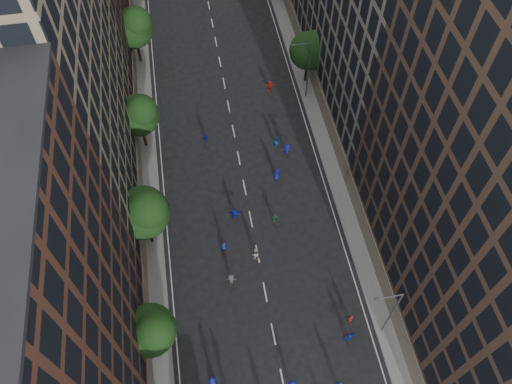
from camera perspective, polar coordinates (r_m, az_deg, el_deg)
ground at (r=64.54m, az=-2.52°, el=6.64°), size 240.00×240.00×0.00m
sidewalk_left at (r=69.89m, az=-13.37°, el=9.80°), size 4.00×105.00×0.15m
sidewalk_right at (r=71.42m, az=6.35°, el=12.35°), size 4.00×105.00×0.15m
bldg_left_a at (r=38.86m, az=-26.24°, el=-15.26°), size 14.00×22.00×30.00m
bldg_left_b at (r=50.96m, az=-24.49°, el=11.75°), size 14.00×26.00×34.00m
tree_left_1 at (r=46.35m, az=-11.87°, el=-15.19°), size 4.80×4.80×8.21m
tree_left_2 at (r=51.10m, az=-12.70°, el=-2.21°), size 5.60×5.60×9.45m
tree_left_3 at (r=60.37m, az=-13.22°, el=8.66°), size 5.00×5.00×8.58m
tree_left_4 at (r=72.29m, az=-13.77°, el=17.90°), size 5.40×5.40×9.08m
tree_right_a at (r=67.89m, az=6.20°, el=15.93°), size 5.00×5.00×8.39m
streetlamp_near at (r=48.00m, az=15.11°, el=-13.07°), size 2.64×0.22×9.06m
streetlamp_far at (r=65.88m, az=5.87°, el=13.98°), size 2.64×0.22×9.06m
skater_0 at (r=49.18m, az=-5.01°, el=-20.77°), size 0.94×0.69×1.76m
skater_5 at (r=51.03m, az=10.61°, el=-16.05°), size 1.54×0.80×1.58m
skater_7 at (r=51.72m, az=10.74°, el=-14.09°), size 0.64×0.51×1.54m
skater_8 at (r=53.67m, az=-0.09°, el=-7.09°), size 0.97×0.82×1.77m
skater_9 at (r=52.47m, az=-2.84°, el=-9.95°), size 1.19×0.81×1.70m
skater_10 at (r=56.01m, az=2.13°, el=-3.07°), size 0.97×0.58×1.54m
skater_11 at (r=56.27m, az=-2.47°, el=-2.54°), size 1.62×0.74×1.68m
skater_12 at (r=59.35m, az=2.40°, el=2.04°), size 1.02×0.83×1.80m
skater_13 at (r=54.20m, az=-3.70°, el=-6.32°), size 0.71×0.57×1.69m
skater_14 at (r=62.57m, az=2.28°, el=5.78°), size 0.86×0.69×1.71m
skater_15 at (r=61.73m, az=3.56°, el=4.86°), size 1.32×0.96×1.83m
skater_16 at (r=63.10m, az=-5.74°, el=6.02°), size 1.02×0.51×1.68m
skater_17 at (r=69.41m, az=1.59°, el=11.99°), size 1.54×0.68×1.60m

